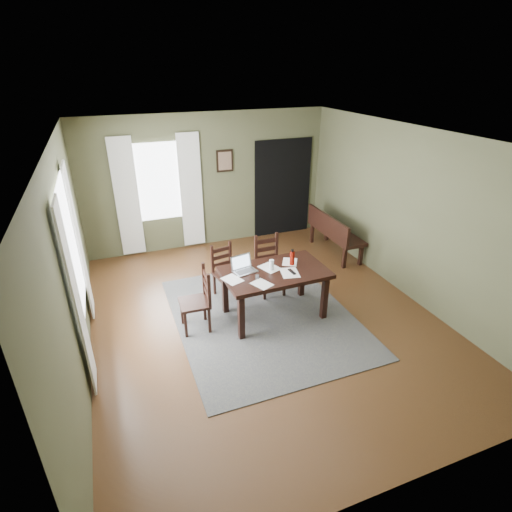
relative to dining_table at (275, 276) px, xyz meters
name	(u,v)px	position (x,y,z in m)	size (l,w,h in m)	color
ground	(263,316)	(-0.17, 0.02, -0.69)	(5.00, 6.00, 0.01)	#492C16
room_shell	(264,205)	(-0.17, 0.02, 1.12)	(5.02, 6.02, 2.71)	#4D5034
rug	(263,316)	(-0.17, 0.02, -0.68)	(2.60, 3.20, 0.01)	#414141
dining_table	(275,276)	(0.00, 0.00, 0.00)	(1.56, 0.96, 0.77)	black
chair_end	(198,301)	(-1.15, 0.09, -0.21)	(0.44, 0.44, 0.96)	black
chair_back_left	(225,272)	(-0.51, 0.84, -0.25)	(0.46, 0.46, 0.89)	black
chair_back_right	(269,266)	(0.21, 0.69, -0.20)	(0.43, 0.44, 0.99)	black
bench	(333,230)	(1.97, 1.61, -0.18)	(0.48, 1.50, 0.85)	black
laptop	(243,267)	(-0.43, 0.17, 0.15)	(0.37, 0.32, 0.22)	#B7B7BC
computer_mouse	(257,277)	(-0.32, -0.11, 0.11)	(0.05, 0.09, 0.03)	#3F3F42
tv_remote	(292,272)	(0.21, -0.14, 0.10)	(0.05, 0.17, 0.02)	black
drinking_glass	(271,265)	(-0.04, 0.04, 0.18)	(0.07, 0.07, 0.16)	silver
water_bottle	(292,258)	(0.32, 0.09, 0.21)	(0.09, 0.09, 0.25)	#A51A0C
paper_a	(232,280)	(-0.67, -0.03, 0.10)	(0.22, 0.29, 0.00)	white
paper_b	(290,273)	(0.18, -0.14, 0.10)	(0.25, 0.32, 0.00)	white
paper_c	(270,268)	(-0.04, 0.11, 0.10)	(0.23, 0.31, 0.00)	white
paper_d	(290,262)	(0.33, 0.17, 0.10)	(0.21, 0.28, 0.00)	white
paper_e	(262,284)	(-0.32, -0.30, 0.10)	(0.21, 0.28, 0.00)	white
window_left	(72,251)	(-2.64, 0.22, 0.77)	(0.01, 1.30, 1.70)	white
window_back	(158,182)	(-1.17, 2.99, 0.77)	(1.00, 0.01, 1.50)	white
curtain_left_near	(77,301)	(-2.61, -0.60, 0.52)	(0.03, 0.48, 2.30)	silver
curtain_left_far	(79,243)	(-2.61, 1.04, 0.52)	(0.03, 0.48, 2.30)	silver
curtain_back_left	(127,198)	(-1.79, 2.96, 0.52)	(0.44, 0.03, 2.30)	silver
curtain_back_right	(191,192)	(-0.55, 2.96, 0.52)	(0.44, 0.03, 2.30)	silver
framed_picture	(225,161)	(0.18, 2.99, 1.07)	(0.34, 0.03, 0.44)	black
doorway_back	(283,188)	(1.48, 2.99, 0.37)	(1.30, 0.03, 2.10)	black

